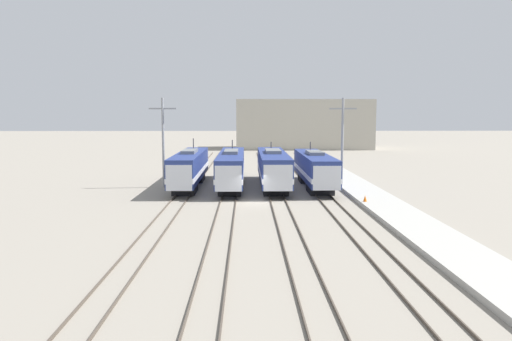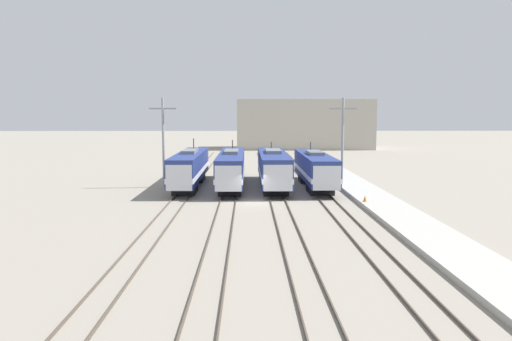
{
  "view_description": "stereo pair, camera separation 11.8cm",
  "coord_description": "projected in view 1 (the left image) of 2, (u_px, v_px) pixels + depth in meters",
  "views": [
    {
      "loc": [
        -0.64,
        -45.85,
        8.19
      ],
      "look_at": [
        0.33,
        4.03,
        2.55
      ],
      "focal_mm": 35.0,
      "sensor_mm": 36.0,
      "label": 1
    },
    {
      "loc": [
        -0.52,
        -45.85,
        8.19
      ],
      "look_at": [
        0.33,
        4.03,
        2.55
      ],
      "focal_mm": 35.0,
      "sensor_mm": 36.0,
      "label": 2
    }
  ],
  "objects": [
    {
      "name": "locomotive_far_left",
      "position": [
        189.0,
        168.0,
        55.99
      ],
      "size": [
        2.74,
        18.74,
        5.28
      ],
      "color": "black",
      "rests_on": "ground_plane"
    },
    {
      "name": "rail_pair_center_left",
      "position": [
        228.0,
        202.0,
        46.43
      ],
      "size": [
        1.51,
        120.0,
        0.15
      ],
      "color": "#4C4238",
      "rests_on": "ground_plane"
    },
    {
      "name": "locomotive_far_right",
      "position": [
        315.0,
        169.0,
        55.79
      ],
      "size": [
        2.95,
        17.69,
        4.89
      ],
      "color": "black",
      "rests_on": "ground_plane"
    },
    {
      "name": "locomotive_center_right",
      "position": [
        273.0,
        168.0,
        55.72
      ],
      "size": [
        3.04,
        18.79,
        4.88
      ],
      "color": "black",
      "rests_on": "ground_plane"
    },
    {
      "name": "rail_pair_far_left",
      "position": [
        178.0,
        202.0,
        46.34
      ],
      "size": [
        1.51,
        120.0,
        0.15
      ],
      "color": "#4C4238",
      "rests_on": "ground_plane"
    },
    {
      "name": "traffic_cone",
      "position": [
        365.0,
        198.0,
        44.85
      ],
      "size": [
        0.34,
        0.34,
        0.57
      ],
      "color": "orange",
      "rests_on": "platform"
    },
    {
      "name": "catenary_tower_right",
      "position": [
        342.0,
        140.0,
        55.85
      ],
      "size": [
        3.04,
        0.28,
        10.01
      ],
      "color": "gray",
      "rests_on": "ground_plane"
    },
    {
      "name": "rail_pair_far_right",
      "position": [
        329.0,
        201.0,
        46.61
      ],
      "size": [
        1.51,
        120.0,
        0.15
      ],
      "color": "#4C4238",
      "rests_on": "ground_plane"
    },
    {
      "name": "depot_building",
      "position": [
        303.0,
        124.0,
        119.96
      ],
      "size": [
        31.71,
        14.54,
        11.59
      ],
      "color": "#B2AD9E",
      "rests_on": "ground_plane"
    },
    {
      "name": "ground_plane",
      "position": [
        253.0,
        202.0,
        46.48
      ],
      "size": [
        400.0,
        400.0,
        0.0
      ],
      "primitive_type": "plane",
      "color": "gray"
    },
    {
      "name": "locomotive_center_left",
      "position": [
        231.0,
        168.0,
        55.98
      ],
      "size": [
        2.79,
        19.73,
        5.09
      ],
      "color": "black",
      "rests_on": "ground_plane"
    },
    {
      "name": "platform",
      "position": [
        377.0,
        200.0,
        46.69
      ],
      "size": [
        4.0,
        120.0,
        0.37
      ],
      "color": "#A8A59E",
      "rests_on": "ground_plane"
    },
    {
      "name": "catenary_tower_left",
      "position": [
        163.0,
        140.0,
        55.47
      ],
      "size": [
        3.04,
        0.28,
        10.01
      ],
      "color": "gray",
      "rests_on": "ground_plane"
    },
    {
      "name": "rail_pair_center_right",
      "position": [
        278.0,
        202.0,
        46.52
      ],
      "size": [
        1.51,
        120.0,
        0.15
      ],
      "color": "#4C4238",
      "rests_on": "ground_plane"
    }
  ]
}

